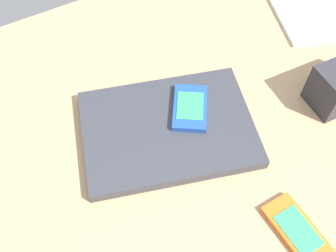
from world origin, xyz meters
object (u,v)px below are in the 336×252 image
at_px(laptop_closed, 168,129).
at_px(cell_phone_on_laptop, 190,108).
at_px(notepad, 309,14).
at_px(cell_phone_on_desk, 298,231).

distance_m(laptop_closed, cell_phone_on_laptop, 0.06).
relative_size(laptop_closed, cell_phone_on_laptop, 2.61).
bearing_deg(cell_phone_on_laptop, notepad, -164.04).
distance_m(cell_phone_on_laptop, notepad, 0.40).
relative_size(cell_phone_on_desk, notepad, 0.64).
distance_m(laptop_closed, cell_phone_on_desk, 0.27).
distance_m(cell_phone_on_laptop, cell_phone_on_desk, 0.27).
distance_m(cell_phone_on_desk, notepad, 0.52).
height_order(cell_phone_on_laptop, notepad, cell_phone_on_laptop).
xyz_separation_m(laptop_closed, cell_phone_on_desk, (-0.08, 0.26, -0.01)).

